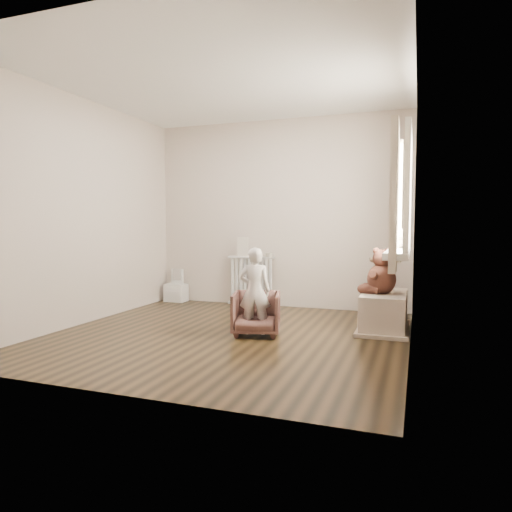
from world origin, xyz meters
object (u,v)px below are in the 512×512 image
(toy_vanity, at_px, (176,283))
(toy_bench, at_px, (384,312))
(armchair, at_px, (256,313))
(teddy_bear, at_px, (382,269))
(child, at_px, (255,291))
(plush_cat, at_px, (399,239))
(radiator, at_px, (251,278))

(toy_vanity, xyz_separation_m, toy_bench, (3.07, -0.87, -0.08))
(armchair, relative_size, teddy_bear, 1.02)
(toy_vanity, distance_m, child, 2.43)
(toy_bench, distance_m, teddy_bear, 0.48)
(plush_cat, bearing_deg, toy_bench, 150.97)
(radiator, height_order, toy_bench, radiator)
(child, xyz_separation_m, teddy_bear, (1.22, 0.65, 0.20))
(toy_vanity, xyz_separation_m, plush_cat, (3.21, -0.95, 0.72))
(radiator, bearing_deg, child, -68.56)
(child, distance_m, toy_bench, 1.46)
(child, distance_m, teddy_bear, 1.39)
(armchair, distance_m, toy_bench, 1.41)
(radiator, xyz_separation_m, toy_vanity, (-1.19, -0.03, -0.11))
(armchair, distance_m, plush_cat, 1.69)
(armchair, height_order, child, child)
(radiator, height_order, child, child)
(child, relative_size, teddy_bear, 1.85)
(plush_cat, bearing_deg, teddy_bear, 175.92)
(child, bearing_deg, toy_vanity, -55.32)
(armchair, xyz_separation_m, child, (0.00, -0.05, 0.24))
(toy_bench, bearing_deg, teddy_bear, -114.64)
(radiator, distance_m, teddy_bear, 2.11)
(radiator, distance_m, toy_vanity, 1.19)
(armchair, bearing_deg, radiator, 97.77)
(toy_bench, bearing_deg, radiator, 154.45)
(toy_bench, bearing_deg, toy_vanity, 164.19)
(toy_vanity, relative_size, armchair, 0.97)
(toy_vanity, bearing_deg, child, -41.03)
(toy_bench, height_order, teddy_bear, teddy_bear)
(child, bearing_deg, radiator, -82.85)
(teddy_bear, height_order, plush_cat, plush_cat)
(radiator, xyz_separation_m, toy_bench, (1.88, -0.90, -0.19))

